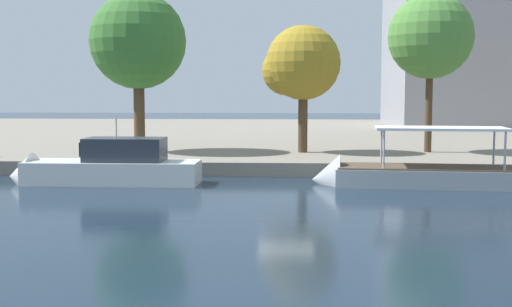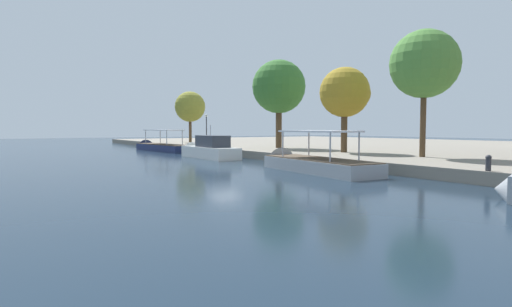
{
  "view_description": "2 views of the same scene",
  "coord_description": "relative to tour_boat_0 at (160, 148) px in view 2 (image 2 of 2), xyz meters",
  "views": [
    {
      "loc": [
        0.31,
        -28.42,
        4.59
      ],
      "look_at": [
        -1.47,
        1.98,
        1.66
      ],
      "focal_mm": 45.25,
      "sensor_mm": 36.0,
      "label": 1
    },
    {
      "loc": [
        28.79,
        -15.77,
        3.02
      ],
      "look_at": [
        0.12,
        2.84,
        0.93
      ],
      "focal_mm": 28.91,
      "sensor_mm": 36.0,
      "label": 2
    }
  ],
  "objects": [
    {
      "name": "motor_yacht_1",
      "position": [
        15.63,
        -0.67,
        0.31
      ],
      "size": [
        9.59,
        2.54,
        4.22
      ],
      "rotation": [
        0.0,
        0.0,
        3.14
      ],
      "color": "silver",
      "rests_on": "ground_plane"
    },
    {
      "name": "tour_boat_0",
      "position": [
        0.0,
        0.0,
        0.0
      ],
      "size": [
        13.36,
        3.71,
        3.9
      ],
      "rotation": [
        0.0,
        0.0,
        3.23
      ],
      "color": "navy",
      "rests_on": "ground_plane"
    },
    {
      "name": "tree_0",
      "position": [
        33.52,
        9.3,
        7.74
      ],
      "size": [
        5.3,
        5.3,
        9.89
      ],
      "color": "#4C3823",
      "rests_on": "dock_promenade"
    },
    {
      "name": "tree_2",
      "position": [
        -8.29,
        8.27,
        6.24
      ],
      "size": [
        4.91,
        4.91,
        8.2
      ],
      "color": "#4C3823",
      "rests_on": "dock_promenade"
    },
    {
      "name": "tree_3",
      "position": [
        15.21,
        8.45,
        7.38
      ],
      "size": [
        6.09,
        6.09,
        10.05
      ],
      "color": "#4C3823",
      "rests_on": "dock_promenade"
    },
    {
      "name": "mooring_bollard_1",
      "position": [
        42.18,
        2.61,
        0.93
      ],
      "size": [
        0.3,
        0.3,
        0.86
      ],
      "color": "#2D2D33",
      "rests_on": "dock_promenade"
    },
    {
      "name": "dock_promenade",
      "position": [
        24.82,
        29.79,
        0.08
      ],
      "size": [
        120.0,
        55.0,
        0.78
      ],
      "primitive_type": "cube",
      "color": "gray",
      "rests_on": "ground_plane"
    },
    {
      "name": "tour_boat_2",
      "position": [
        31.27,
        -0.32,
        0.02
      ],
      "size": [
        11.4,
        3.74,
        3.99
      ],
      "rotation": [
        0.0,
        0.0,
        3.06
      ],
      "color": "#9EA3A8",
      "rests_on": "ground_plane"
    },
    {
      "name": "ground_plane",
      "position": [
        24.82,
        -3.61,
        -0.31
      ],
      "size": [
        220.0,
        220.0,
        0.0
      ],
      "primitive_type": "plane",
      "color": "#192838"
    },
    {
      "name": "lamp_post",
      "position": [
        4.77,
        4.57,
        2.76
      ],
      "size": [
        0.34,
        0.34,
        4.1
      ],
      "color": "black",
      "rests_on": "dock_promenade"
    },
    {
      "name": "tree_1",
      "position": [
        25.57,
        8.76,
        5.94
      ],
      "size": [
        4.92,
        4.73,
        7.94
      ],
      "color": "#4C3823",
      "rests_on": "dock_promenade"
    }
  ]
}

